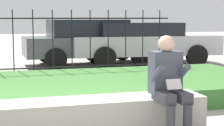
% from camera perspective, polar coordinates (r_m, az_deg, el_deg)
% --- Properties ---
extents(stone_bench, '(3.04, 0.55, 0.46)m').
position_cam_1_polar(stone_bench, '(4.79, -3.63, -8.51)').
color(stone_bench, '#B7B2A3').
rests_on(stone_bench, ground_plane).
extents(person_seated_reader, '(0.42, 0.73, 1.26)m').
position_cam_1_polar(person_seated_reader, '(4.70, 8.65, -2.85)').
color(person_seated_reader, black).
rests_on(person_seated_reader, ground_plane).
extents(grass_berm, '(8.16, 3.06, 0.33)m').
position_cam_1_polar(grass_berm, '(6.92, -8.82, -4.09)').
color(grass_berm, '#3D7533').
rests_on(grass_berm, ground_plane).
extents(iron_fence, '(6.16, 0.03, 1.66)m').
position_cam_1_polar(iron_fence, '(8.68, -10.44, 2.77)').
color(iron_fence, black).
rests_on(iron_fence, ground_plane).
extents(car_parked_right, '(4.72, 2.18, 1.32)m').
position_cam_1_polar(car_parked_right, '(11.96, 4.56, 3.31)').
color(car_parked_right, '#B7B7BC').
rests_on(car_parked_right, ground_plane).
extents(car_parked_center, '(4.29, 2.06, 1.42)m').
position_cam_1_polar(car_parked_center, '(11.81, -3.26, 3.38)').
color(car_parked_center, '#4C5156').
rests_on(car_parked_center, ground_plane).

